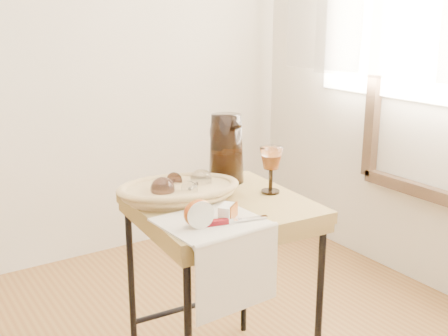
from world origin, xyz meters
TOP-DOWN VIEW (x-y plane):
  - side_table at (0.55, 0.47)m, footprint 0.58×0.58m
  - tea_towel at (0.42, 0.31)m, footprint 0.30×0.28m
  - bread_basket at (0.44, 0.56)m, footprint 0.42×0.33m
  - goblet_lying_a at (0.41, 0.57)m, footprint 0.15×0.15m
  - goblet_lying_b at (0.49, 0.53)m, footprint 0.15×0.14m
  - pitcher at (0.69, 0.64)m, footprint 0.18×0.26m
  - wine_goblet at (0.74, 0.45)m, footprint 0.10×0.10m
  - apple_half at (0.36, 0.30)m, footprint 0.10×0.06m
  - apple_wedge at (0.46, 0.30)m, footprint 0.07×0.07m
  - table_knife at (0.46, 0.27)m, footprint 0.20×0.07m

SIDE VIEW (x-z plane):
  - side_table at x=0.55m, z-range 0.00..0.70m
  - tea_towel at x=0.42m, z-range 0.70..0.70m
  - table_knife at x=0.46m, z-range 0.70..0.72m
  - bread_basket at x=0.44m, z-range 0.70..0.75m
  - apple_wedge at x=0.46m, z-range 0.70..0.75m
  - apple_half at x=0.36m, z-range 0.70..0.78m
  - goblet_lying_b at x=0.49m, z-range 0.71..0.79m
  - goblet_lying_a at x=0.41m, z-range 0.71..0.79m
  - wine_goblet at x=0.74m, z-range 0.70..0.86m
  - pitcher at x=0.69m, z-range 0.68..0.97m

